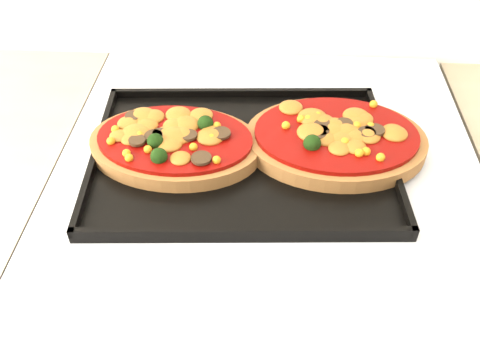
# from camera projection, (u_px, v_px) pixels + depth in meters

# --- Properties ---
(stove) EXTENTS (0.60, 0.60, 0.91)m
(stove) POSITION_uv_depth(u_px,v_px,m) (260.00, 335.00, 1.05)
(stove) COLOR silver
(stove) RESTS_ON floor
(baking_tray) EXTENTS (0.43, 0.33, 0.02)m
(baking_tray) POSITION_uv_depth(u_px,v_px,m) (242.00, 154.00, 0.74)
(baking_tray) COLOR black
(baking_tray) RESTS_ON stove
(pizza_left) EXTENTS (0.25, 0.18, 0.03)m
(pizza_left) POSITION_uv_depth(u_px,v_px,m) (175.00, 142.00, 0.73)
(pizza_left) COLOR brown
(pizza_left) RESTS_ON baking_tray
(pizza_right) EXTENTS (0.25, 0.19, 0.04)m
(pizza_right) POSITION_uv_depth(u_px,v_px,m) (336.00, 138.00, 0.74)
(pizza_right) COLOR brown
(pizza_right) RESTS_ON baking_tray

